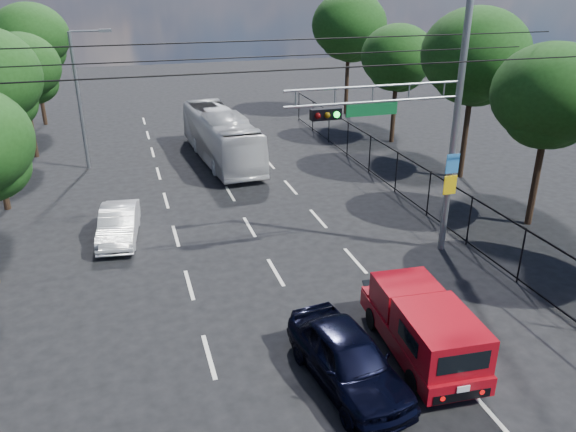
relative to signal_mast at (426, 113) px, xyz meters
name	(u,v)px	position (x,y,z in m)	size (l,w,h in m)	color
lane_markings	(239,209)	(-5.28, 6.01, -5.24)	(6.12, 38.00, 0.01)	beige
signal_mast	(426,113)	(0.00, 0.00, 0.00)	(6.43, 0.39, 9.50)	slate
streetlight_left	(82,94)	(-11.62, 14.01, -1.30)	(2.09, 0.22, 7.08)	slate
utility_wires	(266,55)	(-5.28, 0.84, 1.99)	(22.00, 5.04, 0.74)	black
fence_right	(415,184)	(2.32, 4.18, -4.21)	(0.06, 34.03, 2.00)	black
tree_right_b	(550,102)	(5.93, 1.03, -0.19)	(4.50, 4.50, 7.31)	black
tree_right_c	(474,62)	(6.53, 7.03, 0.49)	(5.10, 5.10, 8.29)	black
tree_right_d	(397,62)	(6.13, 14.03, -0.39)	(4.32, 4.32, 7.02)	black
tree_right_e	(349,31)	(6.33, 22.03, 0.69)	(5.28, 5.28, 8.58)	black
tree_left_d	(22,72)	(-14.67, 17.03, -0.52)	(4.20, 4.20, 6.83)	black
tree_left_e	(32,41)	(-14.87, 25.03, 0.29)	(4.92, 4.92, 7.99)	black
red_pickup	(423,326)	(-2.79, -5.59, -4.29)	(2.06, 4.90, 1.78)	black
navy_hatchback	(348,358)	(-5.11, -6.05, -4.50)	(1.75, 4.34, 1.48)	black
white_bus	(221,136)	(-4.66, 13.41, -3.89)	(2.27, 9.72, 2.71)	silver
white_van	(119,224)	(-10.39, 4.37, -4.60)	(1.35, 3.87, 1.28)	silver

